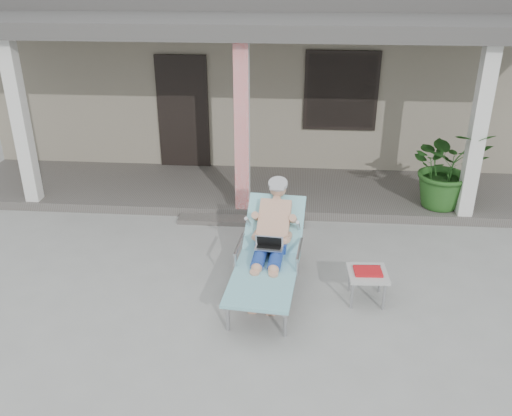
{
  "coord_description": "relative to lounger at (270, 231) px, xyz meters",
  "views": [
    {
      "loc": [
        0.85,
        -5.81,
        3.84
      ],
      "look_at": [
        0.34,
        0.6,
        0.85
      ],
      "focal_mm": 38.0,
      "sensor_mm": 36.0,
      "label": 1
    }
  ],
  "objects": [
    {
      "name": "ground",
      "position": [
        -0.55,
        -0.07,
        -0.8
      ],
      "size": [
        60.0,
        60.0,
        0.0
      ],
      "primitive_type": "plane",
      "color": "#9E9E99",
      "rests_on": "ground"
    },
    {
      "name": "porch_step",
      "position": [
        -0.55,
        1.78,
        -0.76
      ],
      "size": [
        2.0,
        0.3,
        0.07
      ],
      "primitive_type": "cube",
      "color": "#605B56",
      "rests_on": "ground"
    },
    {
      "name": "porch_overhang",
      "position": [
        -0.55,
        2.88,
        1.99
      ],
      "size": [
        10.0,
        2.3,
        2.85
      ],
      "color": "silver",
      "rests_on": "porch_deck"
    },
    {
      "name": "house",
      "position": [
        -0.55,
        6.43,
        0.87
      ],
      "size": [
        10.4,
        5.4,
        3.3
      ],
      "color": "gray",
      "rests_on": "ground"
    },
    {
      "name": "potted_palm",
      "position": [
        2.68,
        2.37,
        0.02
      ],
      "size": [
        1.29,
        1.15,
        1.33
      ],
      "primitive_type": "imported",
      "rotation": [
        0.0,
        0.0,
        0.09
      ],
      "color": "#26591E",
      "rests_on": "porch_deck"
    },
    {
      "name": "porch_deck",
      "position": [
        -0.55,
        2.93,
        -0.72
      ],
      "size": [
        10.0,
        2.0,
        0.15
      ],
      "primitive_type": "cube",
      "color": "#605B56",
      "rests_on": "ground"
    },
    {
      "name": "lounger",
      "position": [
        0.0,
        0.0,
        0.0
      ],
      "size": [
        0.92,
        2.04,
        1.29
      ],
      "rotation": [
        0.0,
        0.0,
        -0.09
      ],
      "color": "#B7B7BC",
      "rests_on": "ground"
    },
    {
      "name": "side_table",
      "position": [
        1.2,
        -0.21,
        -0.44
      ],
      "size": [
        0.49,
        0.49,
        0.42
      ],
      "rotation": [
        0.0,
        0.0,
        0.05
      ],
      "color": "#B7B6B2",
      "rests_on": "ground"
    }
  ]
}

